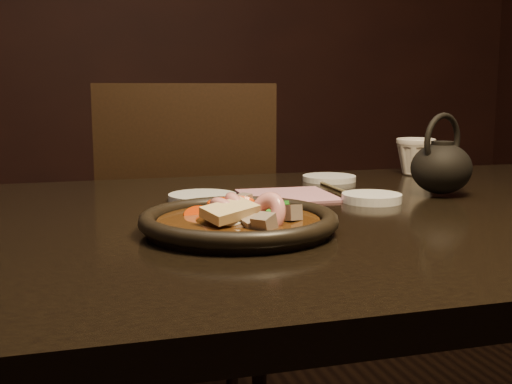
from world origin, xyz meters
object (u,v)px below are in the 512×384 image
object	(u,v)px
table	(345,256)
plate	(239,222)
chair	(182,251)
tea_cup	(415,155)
teapot	(442,165)

from	to	relation	value
table	plate	world-z (taller)	plate
table	chair	distance (m)	0.73
tea_cup	chair	bearing A→B (deg)	142.69
teapot	plate	bearing A→B (deg)	-179.34
plate	teapot	world-z (taller)	teapot
teapot	table	bearing A→B (deg)	177.12
plate	chair	bearing A→B (deg)	85.94
table	tea_cup	size ratio (longest dim) A/B	18.29
chair	teapot	size ratio (longest dim) A/B	6.53
plate	tea_cup	size ratio (longest dim) A/B	3.09
tea_cup	teapot	world-z (taller)	teapot
plate	teapot	bearing A→B (deg)	23.42
chair	tea_cup	size ratio (longest dim) A/B	10.89
table	chair	size ratio (longest dim) A/B	1.68
table	tea_cup	bearing A→B (deg)	46.83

